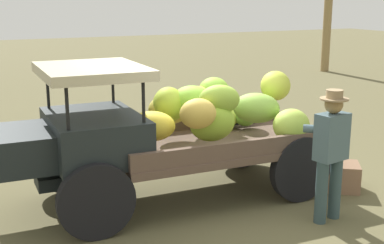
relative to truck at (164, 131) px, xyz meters
name	(u,v)px	position (x,y,z in m)	size (l,w,h in m)	color
ground_plane	(212,199)	(-0.58, 0.30, -0.97)	(60.00, 60.00, 0.00)	brown
truck	(164,131)	(0.00, 0.00, 0.00)	(4.52, 1.92, 1.89)	black
farmer	(331,148)	(-1.53, 1.53, -0.03)	(0.52, 0.49, 1.65)	#33494C
wooden_crate	(341,176)	(-2.42, 0.78, -0.78)	(0.51, 0.47, 0.39)	#876349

